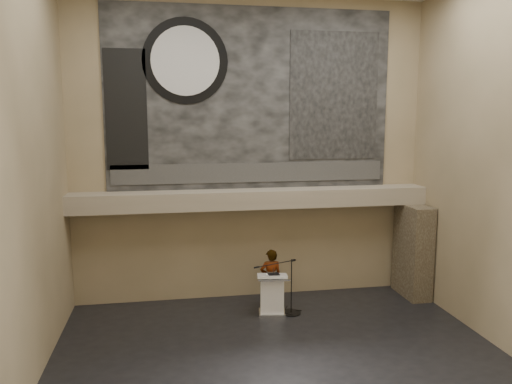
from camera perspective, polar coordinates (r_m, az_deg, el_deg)
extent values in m
plane|color=black|center=(11.49, 2.96, -18.46)|extent=(10.00, 10.00, 0.00)
cube|color=#877755|center=(14.18, -0.57, 4.68)|extent=(10.00, 0.02, 8.50)
cube|color=#877755|center=(6.48, 11.27, -0.31)|extent=(10.00, 0.02, 8.50)
cube|color=#877755|center=(10.35, -24.94, 2.37)|extent=(0.02, 8.00, 8.50)
cube|color=#877755|center=(12.41, 26.27, 3.21)|extent=(0.02, 8.00, 8.50)
cube|color=gray|center=(13.94, -0.29, -0.77)|extent=(10.00, 0.80, 0.50)
cylinder|color=#B2893D|center=(13.77, -6.83, -2.14)|extent=(0.04, 0.04, 0.06)
cylinder|color=#B2893D|center=(14.39, 7.23, -1.68)|extent=(0.04, 0.04, 0.06)
cube|color=black|center=(14.13, -0.56, 10.55)|extent=(8.00, 0.05, 5.00)
cube|color=#313131|center=(14.17, -0.52, 2.24)|extent=(7.76, 0.02, 0.55)
cylinder|color=black|center=(13.97, -8.08, 14.60)|extent=(2.30, 0.02, 2.30)
cylinder|color=silver|center=(13.95, -8.08, 14.61)|extent=(1.84, 0.02, 1.84)
cube|color=black|center=(14.68, 8.91, 10.77)|extent=(2.60, 0.02, 3.60)
cube|color=black|center=(13.92, -14.64, 9.06)|extent=(1.10, 0.02, 3.20)
cube|color=#413628|center=(15.36, 17.49, -6.40)|extent=(0.60, 1.40, 2.70)
cube|color=silver|center=(13.70, 1.82, -13.63)|extent=(0.78, 0.64, 0.08)
cube|color=white|center=(13.51, 1.83, -11.59)|extent=(0.68, 0.52, 0.96)
cube|color=white|center=(13.33, 1.86, -9.56)|extent=(0.86, 0.67, 0.14)
cube|color=black|center=(13.30, 2.04, -9.39)|extent=(0.29, 0.24, 0.04)
cube|color=white|center=(13.29, 1.58, -9.46)|extent=(0.23, 0.29, 0.00)
imported|color=white|center=(13.90, 1.71, -9.86)|extent=(0.60, 0.39, 1.65)
cylinder|color=black|center=(13.80, 4.03, -13.60)|extent=(0.52, 0.52, 0.02)
cylinder|color=black|center=(13.54, 4.06, -10.71)|extent=(0.03, 0.03, 1.50)
cylinder|color=black|center=(13.02, 2.13, -8.21)|extent=(1.13, 0.48, 0.02)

